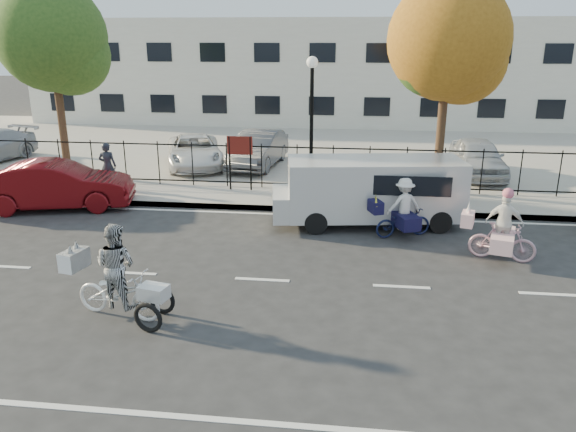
# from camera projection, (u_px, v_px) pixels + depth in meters

# --- Properties ---
(ground) EXTENTS (120.00, 120.00, 0.00)m
(ground) POSITION_uv_depth(u_px,v_px,m) (262.00, 280.00, 12.25)
(ground) COLOR #333334
(road_markings) EXTENTS (60.00, 9.52, 0.01)m
(road_markings) POSITION_uv_depth(u_px,v_px,m) (262.00, 280.00, 12.25)
(road_markings) COLOR silver
(road_markings) RESTS_ON ground
(curb) EXTENTS (60.00, 0.10, 0.15)m
(curb) POSITION_uv_depth(u_px,v_px,m) (289.00, 209.00, 17.00)
(curb) COLOR #A8A399
(curb) RESTS_ON ground
(sidewalk) EXTENTS (60.00, 2.20, 0.15)m
(sidewalk) POSITION_uv_depth(u_px,v_px,m) (293.00, 199.00, 17.99)
(sidewalk) COLOR #A8A399
(sidewalk) RESTS_ON ground
(parking_lot) EXTENTS (60.00, 15.60, 0.15)m
(parking_lot) POSITION_uv_depth(u_px,v_px,m) (314.00, 147.00, 26.40)
(parking_lot) COLOR #A8A399
(parking_lot) RESTS_ON ground
(iron_fence) EXTENTS (58.00, 0.06, 1.50)m
(iron_fence) POSITION_uv_depth(u_px,v_px,m) (297.00, 167.00, 18.77)
(iron_fence) COLOR black
(iron_fence) RESTS_ON sidewalk
(building) EXTENTS (34.00, 10.00, 6.00)m
(building) POSITION_uv_depth(u_px,v_px,m) (327.00, 70.00, 34.94)
(building) COLOR silver
(building) RESTS_ON ground
(lamppost) EXTENTS (0.36, 0.36, 4.33)m
(lamppost) POSITION_uv_depth(u_px,v_px,m) (312.00, 101.00, 17.66)
(lamppost) COLOR black
(lamppost) RESTS_ON sidewalk
(street_sign) EXTENTS (0.85, 0.06, 1.80)m
(street_sign) POSITION_uv_depth(u_px,v_px,m) (240.00, 152.00, 18.45)
(street_sign) COLOR black
(street_sign) RESTS_ON sidewalk
(zebra_trike) EXTENTS (2.17, 1.14, 1.85)m
(zebra_trike) POSITION_uv_depth(u_px,v_px,m) (118.00, 282.00, 10.46)
(zebra_trike) COLOR white
(zebra_trike) RESTS_ON ground
(unicorn_bike) EXTENTS (1.79, 1.29, 1.77)m
(unicorn_bike) POSITION_uv_depth(u_px,v_px,m) (502.00, 234.00, 13.15)
(unicorn_bike) COLOR #CF9DAE
(unicorn_bike) RESTS_ON ground
(bull_bike) EXTENTS (1.76, 1.25, 1.59)m
(bull_bike) POSITION_uv_depth(u_px,v_px,m) (403.00, 214.00, 14.70)
(bull_bike) COLOR #101738
(bull_bike) RESTS_ON ground
(white_van) EXTENTS (5.43, 2.44, 1.85)m
(white_van) POSITION_uv_depth(u_px,v_px,m) (371.00, 189.00, 15.58)
(white_van) COLOR silver
(white_van) RESTS_ON ground
(red_sedan) EXTENTS (4.70, 2.60, 1.47)m
(red_sedan) POSITION_uv_depth(u_px,v_px,m) (57.00, 185.00, 17.08)
(red_sedan) COLOR #5B0A0D
(red_sedan) RESTS_ON ground
(pedestrian) EXTENTS (0.60, 0.42, 1.58)m
(pedestrian) POSITION_uv_depth(u_px,v_px,m) (108.00, 166.00, 18.70)
(pedestrian) COLOR black
(pedestrian) RESTS_ON sidewalk
(lot_car_b) EXTENTS (3.30, 4.79, 1.22)m
(lot_car_b) POSITION_uv_depth(u_px,v_px,m) (194.00, 151.00, 22.02)
(lot_car_b) COLOR white
(lot_car_b) RESTS_ON parking_lot
(lot_car_c) EXTENTS (1.91, 4.28, 1.37)m
(lot_car_c) POSITION_uv_depth(u_px,v_px,m) (258.00, 149.00, 21.99)
(lot_car_c) COLOR #4D5055
(lot_car_c) RESTS_ON parking_lot
(lot_car_d) EXTENTS (1.72, 4.04, 1.36)m
(lot_car_d) POSITION_uv_depth(u_px,v_px,m) (478.00, 157.00, 20.53)
(lot_car_d) COLOR #B4B7BD
(lot_car_d) RESTS_ON parking_lot
(tree_west) EXTENTS (3.78, 3.78, 6.94)m
(tree_west) POSITION_uv_depth(u_px,v_px,m) (57.00, 42.00, 19.46)
(tree_west) COLOR #442D1D
(tree_west) RESTS_ON ground
(tree_mid) EXTENTS (3.73, 3.73, 6.83)m
(tree_mid) POSITION_uv_depth(u_px,v_px,m) (452.00, 46.00, 17.18)
(tree_mid) COLOR #442D1D
(tree_mid) RESTS_ON ground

